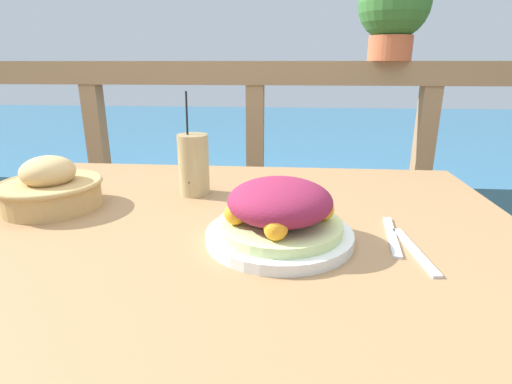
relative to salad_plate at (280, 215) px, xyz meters
name	(u,v)px	position (x,y,z in m)	size (l,w,h in m)	color
patio_table	(217,264)	(-0.13, 0.06, -0.13)	(1.24, 0.96, 0.74)	#997047
railing_fence	(255,144)	(-0.13, 0.97, -0.06)	(2.80, 0.08, 1.06)	#937551
sea_backdrop	(276,147)	(-0.13, 3.47, -0.59)	(12.00, 4.00, 0.41)	teal
salad_plate	(280,215)	(0.00, 0.00, 0.00)	(0.27, 0.27, 0.12)	silver
drink_glass	(194,165)	(-0.22, 0.26, 0.02)	(0.07, 0.08, 0.25)	tan
bread_basket	(51,188)	(-0.51, 0.14, 0.00)	(0.22, 0.22, 0.12)	tan
potted_plant	(394,9)	(0.38, 0.97, 0.45)	(0.26, 0.26, 0.33)	#B75B38
fork	(392,236)	(0.21, 0.03, -0.05)	(0.04, 0.18, 0.00)	silver
knife	(415,251)	(0.23, -0.03, -0.05)	(0.03, 0.18, 0.00)	silver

